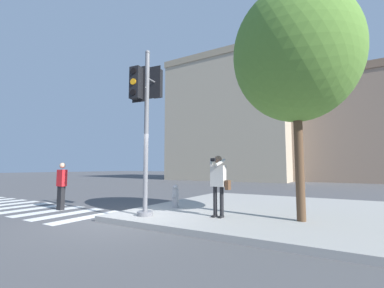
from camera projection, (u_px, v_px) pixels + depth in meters
The scene contains 10 objects.
ground_plane at pixel (121, 220), 7.41m from camera, with size 160.00×160.00×0.00m, color #4C4C4F.
sidewalk_corner at pixel (273, 210), 8.64m from camera, with size 8.00×8.00×0.15m.
crosswalk_stripes at pixel (19, 207), 9.98m from camera, with size 8.80×2.54×0.01m.
traffic_signal_pole at pixel (147, 109), 7.58m from camera, with size 0.52×1.39×4.90m.
person_photographer at pixel (219, 180), 7.18m from camera, with size 0.58×0.54×1.70m.
pedestrian_distant at pixel (62, 185), 9.28m from camera, with size 0.34×0.20×1.69m.
street_tree at pixel (295, 55), 6.95m from camera, with size 3.32×3.32×6.24m.
fire_hydrant at pixel (175, 196), 8.80m from camera, with size 0.21×0.27×0.77m.
building_left at pixel (238, 122), 34.80m from camera, with size 14.93×13.39×15.29m.
building_right at pixel (357, 130), 30.24m from camera, with size 13.32×12.26×11.96m.
Camera 1 is at (5.65, -5.47, 1.52)m, focal length 24.00 mm.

